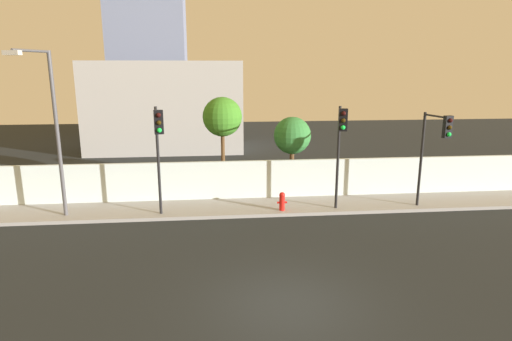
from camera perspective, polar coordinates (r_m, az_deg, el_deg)
The scene contains 12 objects.
ground_plane at distance 12.25m, azimuth 4.18°, elevation -17.27°, with size 80.00×80.00×0.00m, color #202426.
sidewalk at distance 19.65m, azimuth 0.09°, elevation -4.85°, with size 36.00×2.40×0.15m, color #979797.
perimeter_wall at distance 20.61m, azimuth -0.27°, elevation -1.15°, with size 36.00×0.18×1.80m, color silver.
traffic_light_left at distance 17.43m, azimuth -12.72°, elevation 4.04°, with size 0.53×1.77×4.55m.
traffic_light_center at distance 18.29m, azimuth 11.08°, elevation 4.38°, with size 0.43×1.37×4.50m.
traffic_light_right at distance 19.69m, azimuth 22.57°, elevation 3.68°, with size 0.51×1.69×4.21m.
street_lamp_curbside at distance 19.01m, azimuth -25.36°, elevation 5.90°, with size 0.92×2.26×6.73m.
fire_hydrant at distance 18.92m, azimuth 3.45°, elevation -3.98°, with size 0.44×0.26×0.81m.
roadside_tree_leftmost at distance 21.05m, azimuth -4.45°, elevation 6.96°, with size 1.90×1.90×4.87m.
roadside_tree_midleft at distance 21.53m, azimuth 4.80°, elevation 4.53°, with size 1.84×1.84×3.88m.
low_building_distant at distance 34.15m, azimuth -11.75°, elevation 8.31°, with size 11.42×6.00×6.67m, color #A8A8A8.
tower_on_skyline at distance 46.62m, azimuth -14.30°, elevation 20.15°, with size 7.45×5.00×23.97m, color slate.
Camera 1 is at (-1.90, -10.36, 6.26)m, focal length 30.40 mm.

